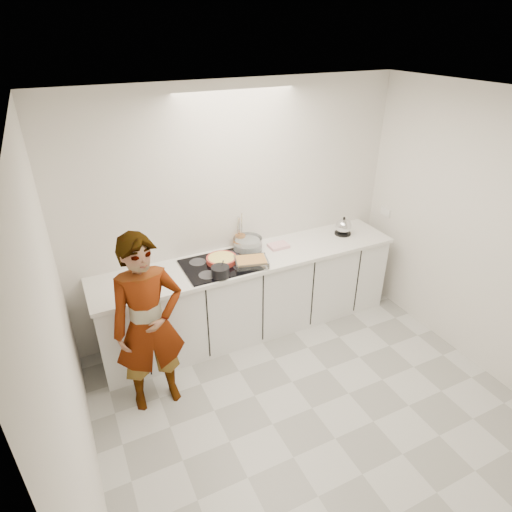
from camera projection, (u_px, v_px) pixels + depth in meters
name	position (u px, v px, depth m)	size (l,w,h in m)	color
floor	(312.00, 408.00, 3.82)	(3.60, 3.20, 0.00)	beige
ceiling	(339.00, 104.00, 2.58)	(3.60, 3.20, 0.00)	white
wall_back	(237.00, 211.00, 4.47)	(3.60, 0.00, 2.60)	silver
wall_left	(66.00, 357.00, 2.51)	(0.00, 3.20, 2.60)	silver
wall_right	(487.00, 239.00, 3.91)	(0.02, 3.20, 2.60)	silver
base_cabinets	(251.00, 296.00, 4.63)	(3.20, 0.58, 0.87)	white
countertop	(251.00, 259.00, 4.41)	(3.24, 0.64, 0.04)	white
hob	(220.00, 265.00, 4.25)	(0.72, 0.54, 0.01)	black
tart_dish	(222.00, 259.00, 4.28)	(0.37, 0.37, 0.05)	#B1382D
saucepan	(220.00, 271.00, 4.03)	(0.22, 0.22, 0.16)	black
baking_dish	(251.00, 262.00, 4.22)	(0.37, 0.31, 0.06)	silver
mixing_bowl	(248.00, 245.00, 4.51)	(0.33, 0.33, 0.14)	silver
tea_towel	(278.00, 246.00, 4.59)	(0.21, 0.15, 0.03)	white
kettle	(343.00, 227.00, 4.85)	(0.23, 0.23, 0.21)	black
utensil_crock	(240.00, 241.00, 4.58)	(0.11, 0.11, 0.14)	orange
cook	(149.00, 325.00, 3.54)	(0.60, 0.40, 1.66)	white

